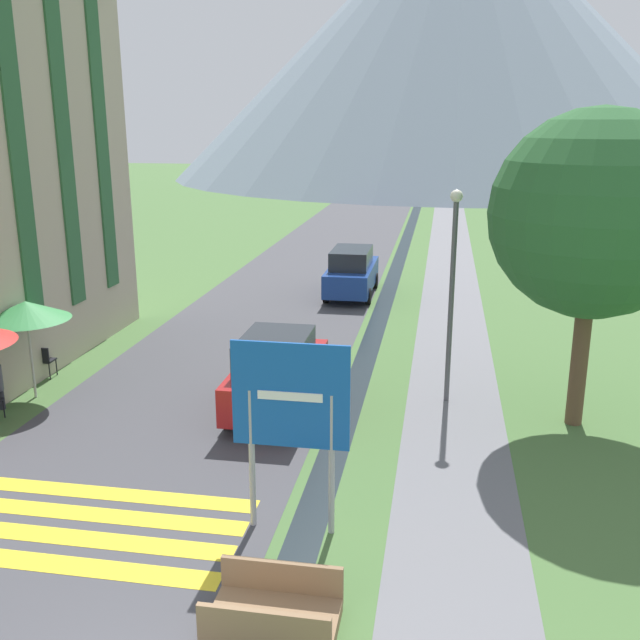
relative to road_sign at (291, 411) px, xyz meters
name	(u,v)px	position (x,y,z in m)	size (l,w,h in m)	color
ground_plane	(354,298)	(-0.95, 15.77, -2.07)	(160.00, 160.00, 0.00)	#476B38
road	(330,249)	(-3.45, 25.77, -2.07)	(6.40, 60.00, 0.01)	#424247
footpath	(450,253)	(2.65, 25.77, -2.07)	(2.20, 60.00, 0.01)	slate
drainage_channel	(402,252)	(0.25, 25.77, -2.07)	(0.60, 60.00, 0.00)	black
crosswalk_marking	(81,525)	(-3.45, -0.50, -2.07)	(5.44, 2.54, 0.01)	yellow
mountain_distant	(458,34)	(2.99, 77.22, 13.68)	(64.39, 64.39, 31.51)	gray
road_sign	(291,411)	(0.00, 0.00, 0.00)	(1.86, 0.11, 3.19)	#9E9EA3
footbridge	(273,613)	(0.25, -2.35, -1.85)	(1.70, 1.10, 0.65)	#846647
parked_car_near	(277,373)	(-1.35, 4.79, -1.17)	(1.81, 3.83, 1.82)	#A31919
parked_car_far	(352,272)	(-1.10, 16.11, -1.17)	(1.73, 4.25, 1.82)	navy
cafe_chair_far_right	(44,359)	(-7.74, 5.84, -1.56)	(0.40, 0.40, 0.85)	black
cafe_umbrella_middle_green	(26,311)	(-7.27, 4.57, 0.09)	(2.01, 2.01, 2.38)	#B7B2A8
streetlamp	(452,279)	(2.48, 6.06, 0.88)	(0.28, 0.28, 4.96)	#515156
tree_by_path	(595,215)	(5.23, 5.19, 2.50)	(4.28, 4.28, 6.73)	brown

